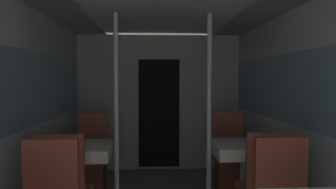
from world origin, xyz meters
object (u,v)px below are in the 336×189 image
object	(u,v)px
dining_table_right_1	(244,151)
chair_right_far_1	(230,168)
chair_left_far_1	(91,170)
support_pole_left_1	(116,115)
support_pole_right_1	(209,114)
dining_table_left_1	(80,153)

from	to	relation	value
dining_table_right_1	chair_right_far_1	size ratio (longest dim) A/B	0.75
chair_left_far_1	dining_table_right_1	distance (m)	1.88
chair_left_far_1	support_pole_left_1	bearing A→B (deg)	121.84
support_pole_right_1	dining_table_left_1	bearing A→B (deg)	180.00
dining_table_right_1	support_pole_right_1	distance (m)	0.56
dining_table_right_1	dining_table_left_1	bearing A→B (deg)	180.00
dining_table_right_1	support_pole_right_1	size ratio (longest dim) A/B	0.35
dining_table_left_1	chair_left_far_1	xyz separation A→B (m)	(0.00, 0.61, -0.35)
dining_table_left_1	dining_table_right_1	size ratio (longest dim) A/B	1.00
dining_table_right_1	chair_right_far_1	bearing A→B (deg)	90.00
dining_table_left_1	support_pole_left_1	bearing A→B (deg)	-0.00
dining_table_right_1	support_pole_right_1	xyz separation A→B (m)	(-0.38, -0.00, 0.41)
support_pole_left_1	chair_right_far_1	size ratio (longest dim) A/B	2.15
support_pole_left_1	chair_right_far_1	xyz separation A→B (m)	(1.36, 0.61, -0.75)
chair_right_far_1	support_pole_right_1	world-z (taller)	support_pole_right_1
support_pole_left_1	dining_table_right_1	world-z (taller)	support_pole_left_1
chair_left_far_1	dining_table_right_1	world-z (taller)	chair_left_far_1
dining_table_left_1	support_pole_left_1	distance (m)	0.56
support_pole_left_1	support_pole_right_1	bearing A→B (deg)	0.00
chair_right_far_1	support_pole_left_1	bearing A→B (deg)	24.32
support_pole_left_1	chair_right_far_1	world-z (taller)	support_pole_left_1
dining_table_right_1	support_pole_right_1	world-z (taller)	support_pole_right_1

